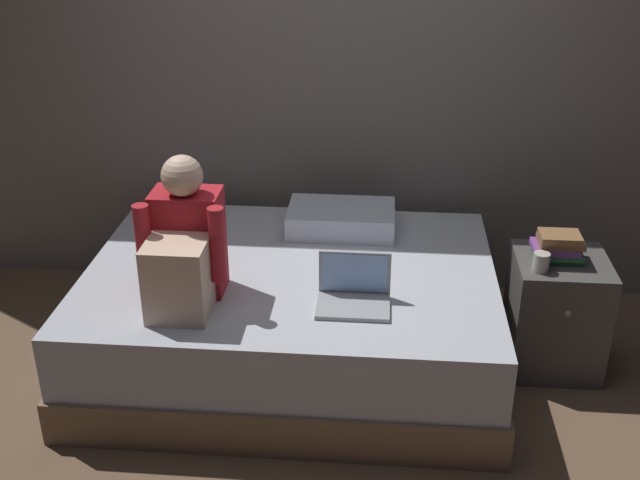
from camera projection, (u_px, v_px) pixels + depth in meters
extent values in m
plane|color=brown|center=(327.00, 397.00, 3.70)|extent=(8.00, 8.00, 0.00)
cube|color=slate|center=(345.00, 57.00, 4.19)|extent=(5.60, 0.10, 2.70)
cube|color=#7A6047|center=(292.00, 341.00, 3.93)|extent=(2.00, 1.50, 0.21)
cube|color=#B2B7C1|center=(291.00, 296.00, 3.82)|extent=(1.96, 1.46, 0.32)
cube|color=#474442|center=(555.00, 313.00, 3.83)|extent=(0.44, 0.44, 0.58)
sphere|color=gray|center=(568.00, 313.00, 3.57)|extent=(0.04, 0.04, 0.04)
cube|color=#B21E28|center=(189.00, 242.00, 3.46)|extent=(0.30, 0.20, 0.48)
sphere|color=beige|center=(182.00, 176.00, 3.29)|extent=(0.18, 0.18, 0.18)
cube|color=beige|center=(178.00, 279.00, 3.29)|extent=(0.26, 0.24, 0.34)
cylinder|color=#B21E28|center=(144.00, 242.00, 3.32)|extent=(0.07, 0.07, 0.34)
cylinder|color=#B21E28|center=(217.00, 245.00, 3.29)|extent=(0.07, 0.07, 0.34)
cube|color=#9EA0A5|center=(353.00, 307.00, 3.40)|extent=(0.32, 0.22, 0.02)
cube|color=#9EA0A5|center=(355.00, 272.00, 3.45)|extent=(0.32, 0.01, 0.20)
cube|color=#8CB2EA|center=(355.00, 273.00, 3.45)|extent=(0.29, 0.00, 0.18)
cube|color=silver|center=(341.00, 219.00, 4.11)|extent=(0.56, 0.36, 0.13)
cube|color=#387042|center=(557.00, 257.00, 3.70)|extent=(0.23, 0.14, 0.02)
cube|color=#387042|center=(558.00, 254.00, 3.67)|extent=(0.22, 0.13, 0.03)
cube|color=#703D84|center=(555.00, 247.00, 3.67)|extent=(0.22, 0.15, 0.03)
cube|color=brown|center=(561.00, 242.00, 3.66)|extent=(0.21, 0.16, 0.03)
cube|color=brown|center=(560.00, 237.00, 3.64)|extent=(0.19, 0.14, 0.03)
cylinder|color=#BCB2A3|center=(541.00, 262.00, 3.58)|extent=(0.08, 0.08, 0.09)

